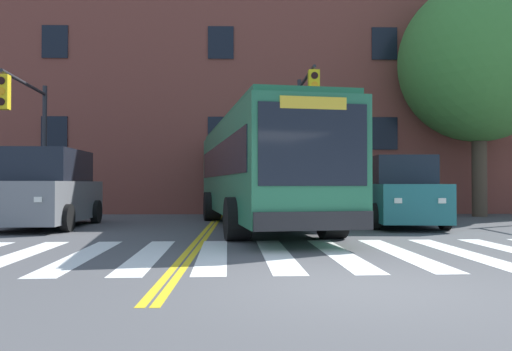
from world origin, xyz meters
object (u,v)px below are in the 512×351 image
Objects in this scene: traffic_light_far_corner at (28,121)px; traffic_light_overhead at (305,118)px; car_teal_far_lane at (396,193)px; car_grey_near_lane at (48,191)px; street_tree_curbside_large at (479,62)px; city_bus at (258,168)px.

traffic_light_far_corner is 9.32m from traffic_light_overhead.
traffic_light_overhead reaches higher than car_teal_far_lane.
traffic_light_far_corner is at bearing 131.85° from car_grey_near_lane.
traffic_light_far_corner is at bearing -168.85° from street_tree_curbside_large.
car_grey_near_lane reaches higher than car_teal_far_lane.
traffic_light_far_corner is 17.05m from street_tree_curbside_large.
street_tree_curbside_large reaches higher than car_grey_near_lane.
car_teal_far_lane is at bearing -35.39° from traffic_light_overhead.
car_grey_near_lane is at bearing -178.61° from city_bus.
city_bus is 2.46× the size of car_grey_near_lane.
traffic_light_overhead is at bearing 52.86° from city_bus.
car_grey_near_lane is 1.01× the size of traffic_light_far_corner.
car_teal_far_lane is at bearing -3.77° from traffic_light_far_corner.
city_bus is at bearing -127.14° from traffic_light_overhead.
car_grey_near_lane is at bearing -163.26° from street_tree_curbside_large.
city_bus is 2.27× the size of car_teal_far_lane.
traffic_light_overhead reaches higher than traffic_light_far_corner.
traffic_light_far_corner is (-1.21, 1.35, 2.25)m from car_grey_near_lane.
traffic_light_overhead reaches higher than city_bus.
street_tree_curbside_large reaches higher than city_bus.
city_bus is 7.77m from traffic_light_far_corner.
traffic_light_overhead is at bearing 16.93° from car_grey_near_lane.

